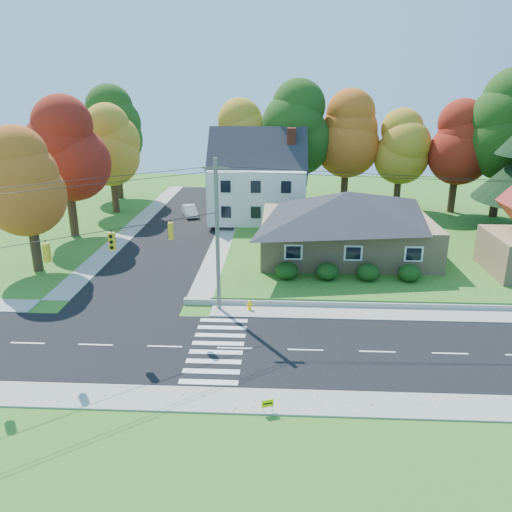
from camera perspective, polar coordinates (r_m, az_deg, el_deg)
The scene contains 23 objects.
ground at distance 28.71m, azimuth -2.46°, elevation -10.51°, with size 120.00×120.00×0.00m, color #3D7923.
road_main at distance 28.70m, azimuth -2.46°, elevation -10.49°, with size 90.00×8.00×0.02m, color black.
road_cross at distance 53.86m, azimuth -8.46°, elevation 3.40°, with size 8.00×44.00×0.02m, color black.
sidewalk_north at distance 33.13m, azimuth -1.68°, elevation -6.25°, with size 90.00×2.00×0.08m, color #9C9A90.
sidewalk_south at distance 24.46m, azimuth -3.56°, elevation -16.12°, with size 90.00×2.00×0.08m, color #9C9A90.
lawn at distance 49.11m, azimuth 15.13°, elevation 1.74°, with size 30.00×30.00×0.50m, color #3D7923.
ranch_house at distance 42.70m, azimuth 10.24°, elevation 3.80°, with size 14.60×10.60×5.40m.
colonial_house at distance 53.84m, azimuth 0.23°, elevation 8.58°, with size 10.40×8.40×9.60m.
hedge_row at distance 37.40m, azimuth 10.43°, elevation -1.77°, with size 10.70×1.70×1.27m.
traffic_infrastructure at distance 27.88m, azimuth -2.66°, elevation 0.15°, with size 38.10×10.66×10.00m.
tree_lot_0 at distance 59.40m, azimuth -1.51°, elevation 13.14°, with size 6.72×6.72×12.51m.
tree_lot_1 at distance 58.15m, azimuth 4.50°, elevation 14.27°, with size 7.84×7.84×14.60m.
tree_lot_2 at distance 59.65m, azimuth 10.39°, elevation 13.51°, with size 7.28×7.28×13.56m.
tree_lot_3 at distance 59.86m, azimuth 16.26°, elevation 11.84°, with size 6.16×6.16×11.47m.
tree_lot_4 at distance 60.49m, azimuth 22.18°, elevation 11.92°, with size 6.72×6.72×12.51m.
tree_lot_5 at distance 59.91m, azimuth 26.73°, elevation 13.17°, with size 8.40×8.40×15.64m.
tree_west_0 at distance 42.32m, azimuth -24.81°, elevation 7.66°, with size 6.16×6.16×11.47m.
tree_west_1 at distance 51.52m, azimuth -20.99°, elevation 11.28°, with size 7.28×7.28×13.56m.
tree_west_2 at distance 60.51m, azimuth -16.30°, elevation 12.05°, with size 6.72×6.72×12.51m.
tree_west_3 at distance 68.58m, azimuth -15.87°, elevation 13.88°, with size 7.84×7.84×14.60m.
white_car at distance 57.87m, azimuth -7.58°, elevation 5.15°, with size 1.34×3.84×1.26m, color silver.
fire_hydrant at distance 33.07m, azimuth -0.74°, elevation -5.70°, with size 0.42×0.32×0.73m.
yard_sign at distance 23.40m, azimuth 1.34°, elevation -16.52°, with size 0.54×0.21×0.71m.
Camera 1 is at (2.45, -24.96, 13.97)m, focal length 35.00 mm.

